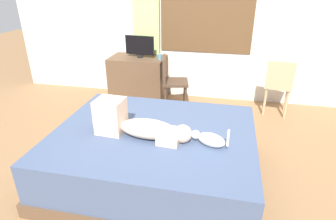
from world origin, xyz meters
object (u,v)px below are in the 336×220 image
(cup, at_px, (160,57))
(chair_spare, at_px, (279,83))
(person_lying, at_px, (138,125))
(bed, at_px, (154,154))
(desk, at_px, (138,79))
(chair_by_desk, at_px, (171,79))
(tv_monitor, at_px, (140,46))
(cat, at_px, (209,139))

(cup, bearing_deg, chair_spare, -2.54)
(chair_spare, bearing_deg, person_lying, -128.65)
(bed, xyz_separation_m, desk, (-0.80, 1.98, 0.11))
(desk, bearing_deg, chair_by_desk, -26.04)
(person_lying, bearing_deg, chair_spare, 51.35)
(person_lying, xyz_separation_m, chair_by_desk, (-0.05, 1.78, -0.14))
(person_lying, height_order, tv_monitor, tv_monitor)
(chair_by_desk, bearing_deg, tv_monitor, 152.15)
(cat, distance_m, chair_spare, 2.16)
(bed, xyz_separation_m, person_lying, (-0.12, -0.11, 0.38))
(person_lying, xyz_separation_m, desk, (-0.67, 2.08, -0.28))
(chair_spare, bearing_deg, desk, 176.03)
(chair_spare, bearing_deg, bed, -127.91)
(cat, relative_size, desk, 0.38)
(person_lying, height_order, desk, person_lying)
(tv_monitor, xyz_separation_m, cup, (0.35, -0.07, -0.14))
(tv_monitor, bearing_deg, cup, -11.87)
(bed, distance_m, chair_by_desk, 1.70)
(desk, relative_size, chair_spare, 1.05)
(cat, relative_size, chair_spare, 0.40)
(chair_spare, bearing_deg, cup, 177.46)
(tv_monitor, xyz_separation_m, chair_by_desk, (0.58, -0.31, -0.41))
(desk, distance_m, tv_monitor, 0.55)
(bed, height_order, desk, desk)
(person_lying, distance_m, cup, 2.03)
(bed, relative_size, cat, 5.88)
(person_lying, relative_size, chair_by_desk, 1.09)
(chair_by_desk, relative_size, chair_spare, 1.00)
(cup, xyz_separation_m, chair_by_desk, (0.23, -0.23, -0.28))
(cup, xyz_separation_m, chair_spare, (1.82, -0.08, -0.28))
(cat, height_order, tv_monitor, tv_monitor)
(cup, bearing_deg, tv_monitor, 168.13)
(tv_monitor, height_order, chair_by_desk, tv_monitor)
(cat, bearing_deg, chair_by_desk, 111.78)
(desk, relative_size, chair_by_desk, 1.05)
(desk, bearing_deg, chair_spare, -3.97)
(cat, distance_m, desk, 2.54)
(cat, height_order, chair_by_desk, chair_by_desk)
(person_lying, height_order, cat, person_lying)
(bed, relative_size, cup, 23.20)
(desk, height_order, chair_by_desk, chair_by_desk)
(bed, distance_m, chair_spare, 2.32)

